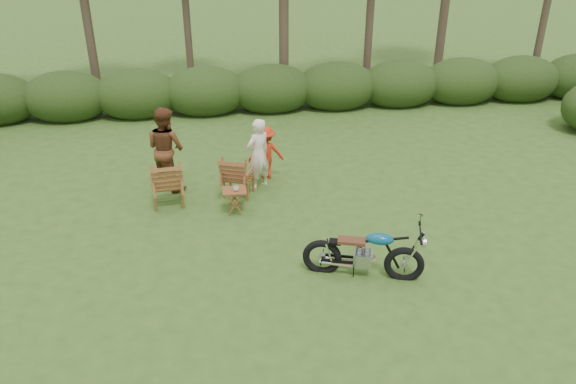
{
  "coord_description": "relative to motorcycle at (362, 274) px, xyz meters",
  "views": [
    {
      "loc": [
        -1.72,
        -7.44,
        5.57
      ],
      "look_at": [
        -0.5,
        1.63,
        0.9
      ],
      "focal_mm": 35.0,
      "sensor_mm": 36.0,
      "label": 1
    }
  ],
  "objects": [
    {
      "name": "adult_b",
      "position": [
        -3.4,
        3.84,
        0.0
      ],
      "size": [
        1.13,
        1.12,
        1.84
      ],
      "primitive_type": "imported",
      "rotation": [
        0.0,
        0.0,
        2.4
      ],
      "color": "#5B321A",
      "rests_on": "ground"
    },
    {
      "name": "side_table",
      "position": [
        -2.02,
        2.46,
        0.25
      ],
      "size": [
        0.5,
        0.42,
        0.51
      ],
      "primitive_type": null,
      "rotation": [
        0.0,
        0.0,
        -0.01
      ],
      "color": "brown",
      "rests_on": "ground"
    },
    {
      "name": "lawn_chair_left",
      "position": [
        -3.37,
        3.02,
        0.0
      ],
      "size": [
        0.78,
        0.78,
        1.02
      ],
      "primitive_type": null,
      "rotation": [
        0.0,
        0.0,
        3.26
      ],
      "color": "brown",
      "rests_on": "ground"
    },
    {
      "name": "adult_a",
      "position": [
        -1.44,
        3.51,
        0.0
      ],
      "size": [
        0.7,
        0.65,
        1.61
      ],
      "primitive_type": "imported",
      "rotation": [
        0.0,
        0.0,
        3.74
      ],
      "color": "beige",
      "rests_on": "ground"
    },
    {
      "name": "motorcycle",
      "position": [
        0.0,
        0.0,
        0.0
      ],
      "size": [
        2.04,
        1.26,
        1.09
      ],
      "primitive_type": null,
      "rotation": [
        0.0,
        0.0,
        -0.3
      ],
      "color": "#0D81B2",
      "rests_on": "ground"
    },
    {
      "name": "lawn_chair_right",
      "position": [
        -1.9,
        3.23,
        0.0
      ],
      "size": [
        0.84,
        0.84,
        0.95
      ],
      "primitive_type": null,
      "rotation": [
        0.0,
        0.0,
        2.78
      ],
      "color": "brown",
      "rests_on": "ground"
    },
    {
      "name": "child",
      "position": [
        -1.22,
        4.02,
        0.0
      ],
      "size": [
        0.81,
        0.47,
        1.24
      ],
      "primitive_type": "imported",
      "rotation": [
        0.0,
        0.0,
        3.16
      ],
      "color": "red",
      "rests_on": "ground"
    },
    {
      "name": "ground",
      "position": [
        -0.57,
        -0.16,
        0.0
      ],
      "size": [
        80.0,
        80.0,
        0.0
      ],
      "primitive_type": "plane",
      "color": "#2E4B19",
      "rests_on": "ground"
    },
    {
      "name": "cup",
      "position": [
        -1.98,
        2.42,
        0.56
      ],
      "size": [
        0.14,
        0.14,
        0.09
      ],
      "primitive_type": "imported",
      "rotation": [
        0.0,
        0.0,
        0.22
      ],
      "color": "beige",
      "rests_on": "side_table"
    }
  ]
}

